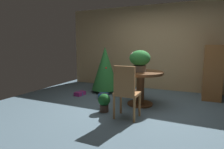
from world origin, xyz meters
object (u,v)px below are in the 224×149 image
object	(u,v)px
gift_box_purple	(80,93)
potted_plant	(104,102)
holiday_tree	(105,68)
round_dining_table	(140,81)
gift_box_cream	(134,92)
flower_vase	(140,59)
wooden_chair_near	(126,90)
gift_box_blue	(104,96)
wooden_cabinet	(213,72)

from	to	relation	value
gift_box_purple	potted_plant	bearing A→B (deg)	-36.30
holiday_tree	round_dining_table	bearing A→B (deg)	-30.51
gift_box_cream	potted_plant	size ratio (longest dim) A/B	0.70
flower_vase	holiday_tree	world-z (taller)	holiday_tree
round_dining_table	holiday_tree	world-z (taller)	holiday_tree
round_dining_table	wooden_chair_near	size ratio (longest dim) A/B	1.01
round_dining_table	potted_plant	world-z (taller)	round_dining_table
wooden_chair_near	potted_plant	size ratio (longest dim) A/B	2.66
gift_box_purple	gift_box_blue	bearing A→B (deg)	0.63
flower_vase	round_dining_table	bearing A→B (deg)	53.65
gift_box_cream	potted_plant	bearing A→B (deg)	-94.06
wooden_chair_near	gift_box_blue	bearing A→B (deg)	133.18
gift_box_purple	round_dining_table	bearing A→B (deg)	-3.50
wooden_chair_near	gift_box_purple	world-z (taller)	wooden_chair_near
holiday_tree	gift_box_cream	world-z (taller)	holiday_tree
flower_vase	holiday_tree	size ratio (longest dim) A/B	0.36
wooden_chair_near	gift_box_cream	distance (m)	1.92
flower_vase	wooden_cabinet	world-z (taller)	wooden_cabinet
gift_box_purple	wooden_cabinet	distance (m)	3.54
wooden_chair_near	holiday_tree	bearing A→B (deg)	126.78
gift_box_purple	gift_box_cream	size ratio (longest dim) A/B	1.22
flower_vase	wooden_chair_near	bearing A→B (deg)	-88.75
round_dining_table	holiday_tree	bearing A→B (deg)	149.49
wooden_chair_near	gift_box_blue	xyz separation A→B (m)	(-1.01, 1.08, -0.49)
flower_vase	wooden_cabinet	xyz separation A→B (m)	(1.55, 1.28, -0.37)
gift_box_purple	wooden_chair_near	bearing A→B (deg)	-31.48
flower_vase	wooden_cabinet	distance (m)	2.05
gift_box_blue	wooden_chair_near	bearing A→B (deg)	-46.82
flower_vase	wooden_chair_near	world-z (taller)	flower_vase
wooden_chair_near	gift_box_purple	distance (m)	2.11
gift_box_blue	potted_plant	size ratio (longest dim) A/B	0.80
flower_vase	gift_box_blue	distance (m)	1.41
round_dining_table	gift_box_cream	size ratio (longest dim) A/B	3.86
holiday_tree	wooden_cabinet	xyz separation A→B (m)	(2.82, 0.50, -0.02)
flower_vase	gift_box_blue	world-z (taller)	flower_vase
flower_vase	gift_box_purple	xyz separation A→B (m)	(-1.73, 0.13, -1.01)
gift_box_cream	wooden_cabinet	distance (m)	2.10
flower_vase	gift_box_purple	size ratio (longest dim) A/B	1.50
wooden_cabinet	wooden_chair_near	bearing A→B (deg)	-124.61
round_dining_table	gift_box_cream	xyz separation A→B (m)	(-0.43, 0.84, -0.49)
wooden_cabinet	flower_vase	bearing A→B (deg)	-140.41
gift_box_cream	round_dining_table	bearing A→B (deg)	-62.73
wooden_chair_near	wooden_cabinet	distance (m)	2.70
round_dining_table	holiday_tree	xyz separation A→B (m)	(-1.29, 0.76, 0.15)
wooden_chair_near	potted_plant	distance (m)	0.67
wooden_cabinet	potted_plant	xyz separation A→B (m)	(-2.08, -2.03, -0.48)
flower_vase	gift_box_purple	world-z (taller)	flower_vase
wooden_chair_near	gift_box_cream	size ratio (longest dim) A/B	3.81
holiday_tree	gift_box_cream	distance (m)	1.07
wooden_chair_near	gift_box_cream	world-z (taller)	wooden_chair_near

